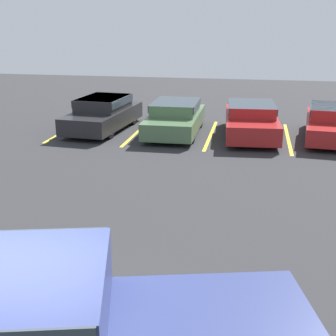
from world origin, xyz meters
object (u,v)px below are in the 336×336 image
parked_sedan_a (103,113)px  parked_sedan_c (251,119)px  parked_sedan_d (333,122)px  parked_sedan_b (175,117)px

parked_sedan_a → parked_sedan_c: 5.70m
parked_sedan_d → parked_sedan_b: bearing=-82.3°
parked_sedan_a → parked_sedan_b: (2.87, -0.08, -0.04)m
parked_sedan_b → parked_sedan_d: (5.74, 0.19, 0.00)m
parked_sedan_b → parked_sedan_c: 2.83m
parked_sedan_b → parked_sedan_d: 5.75m
parked_sedan_a → parked_sedan_b: 2.87m
parked_sedan_c → parked_sedan_d: (2.92, 0.15, -0.01)m
parked_sedan_c → parked_sedan_d: 2.92m
parked_sedan_c → parked_sedan_d: parked_sedan_c is taller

